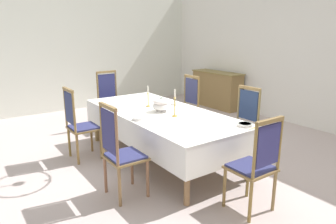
# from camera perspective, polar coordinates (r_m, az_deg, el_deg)

# --- Properties ---
(ground) EXTENTS (7.63, 6.03, 0.04)m
(ground) POSITION_cam_1_polar(r_m,az_deg,el_deg) (4.95, 1.54, -7.89)
(ground) COLOR #BAAAA7
(back_wall) EXTENTS (7.63, 0.08, 3.11)m
(back_wall) POSITION_cam_1_polar(r_m,az_deg,el_deg) (6.86, 23.01, 10.83)
(back_wall) COLOR silver
(back_wall) RESTS_ON ground
(left_wall) EXTENTS (0.08, 6.03, 3.11)m
(left_wall) POSITION_cam_1_polar(r_m,az_deg,el_deg) (8.01, -15.42, 11.84)
(left_wall) COLOR silver
(left_wall) RESTS_ON ground
(dining_table) EXTENTS (2.76, 1.22, 0.73)m
(dining_table) POSITION_cam_1_polar(r_m,az_deg,el_deg) (4.57, -1.38, -0.71)
(dining_table) COLOR olive
(dining_table) RESTS_ON ground
(tablecloth) EXTENTS (2.78, 1.24, 0.38)m
(tablecloth) POSITION_cam_1_polar(r_m,az_deg,el_deg) (4.57, -1.37, -0.97)
(tablecloth) COLOR white
(tablecloth) RESTS_ON dining_table
(chair_south_a) EXTENTS (0.44, 0.42, 1.10)m
(chair_south_a) POSITION_cam_1_polar(r_m,az_deg,el_deg) (4.75, -16.21, -1.97)
(chair_south_a) COLOR olive
(chair_south_a) RESTS_ON ground
(chair_north_a) EXTENTS (0.44, 0.42, 1.11)m
(chair_north_a) POSITION_cam_1_polar(r_m,az_deg,el_deg) (5.69, 3.39, 1.35)
(chair_north_a) COLOR olive
(chair_north_a) RESTS_ON ground
(chair_south_b) EXTENTS (0.44, 0.42, 1.12)m
(chair_south_b) POSITION_cam_1_polar(r_m,az_deg,el_deg) (3.55, -8.93, -7.08)
(chair_south_b) COLOR #8B5F45
(chair_south_b) RESTS_ON ground
(chair_north_b) EXTENTS (0.44, 0.42, 1.09)m
(chair_north_b) POSITION_cam_1_polar(r_m,az_deg,el_deg) (4.75, 13.59, -1.83)
(chair_north_b) COLOR brown
(chair_north_b) RESTS_ON ground
(chair_head_west) EXTENTS (0.42, 0.44, 1.15)m
(chair_head_west) POSITION_cam_1_polar(r_m,az_deg,el_deg) (6.11, -10.73, 2.16)
(chair_head_west) COLOR olive
(chair_head_west) RESTS_ON ground
(chair_head_east) EXTENTS (0.42, 0.44, 1.07)m
(chair_head_east) POSITION_cam_1_polar(r_m,az_deg,el_deg) (3.35, 16.04, -9.17)
(chair_head_east) COLOR olive
(chair_head_east) RESTS_ON ground
(soup_tureen) EXTENTS (0.27, 0.27, 0.22)m
(soup_tureen) POSITION_cam_1_polar(r_m,az_deg,el_deg) (4.51, -1.28, 1.39)
(soup_tureen) COLOR white
(soup_tureen) RESTS_ON tablecloth
(candlestick_west) EXTENTS (0.07, 0.07, 0.33)m
(candlestick_west) POSITION_cam_1_polar(r_m,az_deg,el_deg) (4.81, -3.73, 2.52)
(candlestick_west) COLOR gold
(candlestick_west) RESTS_ON tablecloth
(candlestick_east) EXTENTS (0.07, 0.07, 0.38)m
(candlestick_east) POSITION_cam_1_polar(r_m,az_deg,el_deg) (4.23, 1.26, 1.22)
(candlestick_east) COLOR gold
(candlestick_east) RESTS_ON tablecloth
(bowl_near_left) EXTENTS (0.17, 0.17, 0.04)m
(bowl_near_left) POSITION_cam_1_polar(r_m,az_deg,el_deg) (4.89, -10.05, 1.23)
(bowl_near_left) COLOR white
(bowl_near_left) RESTS_ON tablecloth
(bowl_near_right) EXTENTS (0.19, 0.19, 0.04)m
(bowl_near_right) POSITION_cam_1_polar(r_m,az_deg,el_deg) (3.94, 14.16, -2.27)
(bowl_near_right) COLOR white
(bowl_near_right) RESTS_ON tablecloth
(bowl_far_left) EXTENTS (0.15, 0.15, 0.03)m
(bowl_far_left) POSITION_cam_1_polar(r_m,az_deg,el_deg) (4.96, 1.41, 1.57)
(bowl_far_left) COLOR white
(bowl_far_left) RESTS_ON tablecloth
(bowl_far_right) EXTENTS (0.17, 0.17, 0.03)m
(bowl_far_right) POSITION_cam_1_polar(r_m,az_deg,el_deg) (4.12, -5.52, -1.21)
(bowl_far_right) COLOR white
(bowl_far_right) RESTS_ON tablecloth
(spoon_primary) EXTENTS (0.03, 0.18, 0.01)m
(spoon_primary) POSITION_cam_1_polar(r_m,az_deg,el_deg) (5.01, -10.33, 1.33)
(spoon_primary) COLOR gold
(spoon_primary) RESTS_ON tablecloth
(spoon_secondary) EXTENTS (0.04, 0.18, 0.01)m
(spoon_secondary) POSITION_cam_1_polar(r_m,az_deg,el_deg) (3.89, 15.74, -2.84)
(spoon_secondary) COLOR gold
(spoon_secondary) RESTS_ON tablecloth
(sideboard) EXTENTS (1.44, 0.48, 0.90)m
(sideboard) POSITION_cam_1_polar(r_m,az_deg,el_deg) (7.97, 9.06, 4.18)
(sideboard) COLOR olive
(sideboard) RESTS_ON ground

